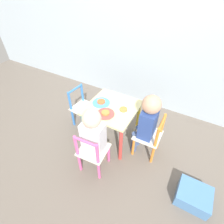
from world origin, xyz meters
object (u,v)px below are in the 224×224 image
(chair_orange, at_px, (150,137))
(chair_blue, at_px, (83,108))
(chair_pink, at_px, (92,152))
(plate_right, at_px, (123,110))
(child_right, at_px, (147,120))
(plate_left, at_px, (101,102))
(child_front, at_px, (94,134))
(plate_front, at_px, (106,114))
(kids_table, at_px, (112,113))
(storage_bin, at_px, (193,196))

(chair_orange, height_order, chair_blue, same)
(chair_pink, relative_size, plate_right, 2.79)
(child_right, bearing_deg, plate_left, -90.23)
(chair_orange, distance_m, child_front, 0.60)
(chair_orange, bearing_deg, child_right, -90.00)
(chair_blue, distance_m, plate_front, 0.53)
(kids_table, xyz_separation_m, plate_front, (-0.00, -0.13, 0.09))
(plate_front, bearing_deg, chair_orange, 17.34)
(kids_table, distance_m, plate_front, 0.16)
(child_right, distance_m, plate_right, 0.25)
(chair_pink, distance_m, child_front, 0.20)
(plate_left, bearing_deg, chair_blue, 171.67)
(kids_table, relative_size, chair_orange, 1.01)
(chair_pink, distance_m, storage_bin, 0.97)
(kids_table, relative_size, child_right, 0.69)
(chair_blue, relative_size, plate_right, 2.79)
(chair_pink, bearing_deg, child_right, -132.33)
(chair_pink, bearing_deg, kids_table, -90.00)
(chair_orange, bearing_deg, plate_front, -73.57)
(kids_table, xyz_separation_m, child_right, (0.38, 0.01, 0.06))
(kids_table, distance_m, plate_left, 0.16)
(kids_table, bearing_deg, chair_orange, 0.91)
(chair_orange, bearing_deg, chair_blue, -93.39)
(child_right, bearing_deg, chair_pink, -38.96)
(chair_pink, relative_size, chair_orange, 1.00)
(chair_blue, bearing_deg, plate_left, -92.46)
(chair_orange, xyz_separation_m, storage_bin, (0.53, -0.30, -0.18))
(plate_left, bearing_deg, plate_right, -0.00)
(plate_right, height_order, storage_bin, plate_right)
(child_front, height_order, plate_left, child_front)
(chair_orange, relative_size, chair_blue, 1.00)
(child_front, xyz_separation_m, plate_front, (-0.03, 0.25, 0.05))
(child_front, distance_m, plate_left, 0.42)
(kids_table, xyz_separation_m, storage_bin, (0.97, -0.30, -0.32))
(chair_orange, relative_size, plate_left, 2.72)
(kids_table, bearing_deg, child_right, 0.91)
(chair_orange, relative_size, storage_bin, 1.83)
(child_right, height_order, plate_left, child_right)
(child_front, relative_size, plate_front, 4.12)
(plate_front, xyz_separation_m, plate_left, (-0.13, 0.13, 0.00))
(kids_table, height_order, storage_bin, kids_table)
(storage_bin, bearing_deg, plate_left, 165.04)
(chair_pink, relative_size, child_right, 0.68)
(chair_orange, height_order, plate_front, chair_orange)
(chair_pink, distance_m, chair_blue, 0.68)
(chair_orange, distance_m, plate_front, 0.52)
(child_front, relative_size, child_right, 0.98)
(kids_table, xyz_separation_m, chair_orange, (0.44, 0.01, -0.14))
(kids_table, bearing_deg, storage_bin, -16.86)
(chair_orange, distance_m, chair_blue, 0.88)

